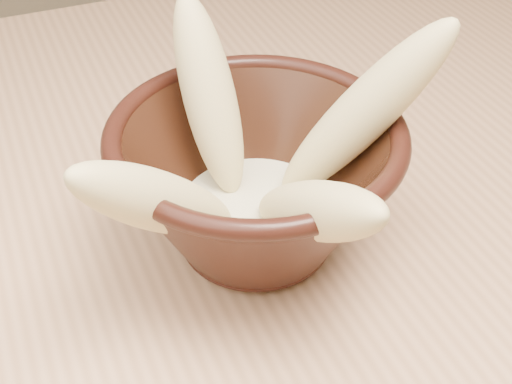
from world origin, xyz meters
TOP-DOWN VIEW (x-y plane):
  - table at (0.00, 0.00)m, footprint 1.20×0.80m
  - bowl at (-0.22, -0.10)m, footprint 0.21×0.21m
  - milk_puddle at (-0.22, -0.10)m, footprint 0.12×0.12m
  - banana_upright at (-0.24, -0.05)m, footprint 0.05×0.11m
  - banana_left at (-0.30, -0.13)m, footprint 0.15×0.10m
  - banana_right at (-0.15, -0.12)m, footprint 0.14×0.10m
  - banana_front at (-0.21, -0.17)m, footprint 0.05×0.16m

SIDE VIEW (x-z plane):
  - table at x=0.00m, z-range 0.30..1.05m
  - milk_puddle at x=-0.22m, z-range 0.78..0.80m
  - bowl at x=-0.22m, z-range 0.76..0.88m
  - banana_front at x=-0.21m, z-range 0.78..0.91m
  - banana_left at x=-0.30m, z-range 0.78..0.92m
  - banana_upright at x=-0.24m, z-range 0.79..0.94m
  - banana_right at x=-0.15m, z-range 0.78..0.95m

